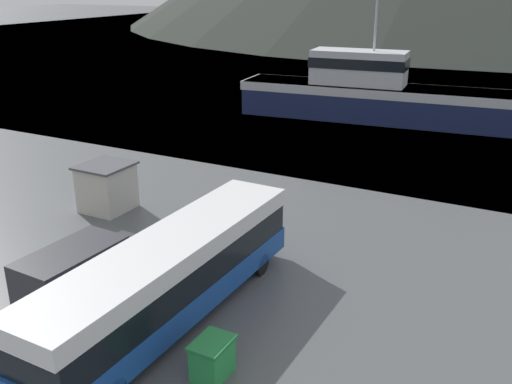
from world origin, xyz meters
name	(u,v)px	position (x,y,z in m)	size (l,w,h in m)	color
tour_bus	(172,275)	(-1.92, 8.52, 1.76)	(2.76, 12.58, 3.10)	#194799
delivery_van	(84,271)	(-5.54, 8.07, 1.22)	(2.23, 5.69, 2.29)	#2D2D33
fishing_boat	(380,95)	(-4.17, 41.37, 2.18)	(24.83, 6.94, 9.83)	#19234C
storage_bin	(212,358)	(0.91, 6.55, 0.62)	(1.02, 1.34, 1.22)	green
dock_kiosk	(107,187)	(-10.91, 15.34, 1.24)	(2.42, 2.55, 2.45)	beige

